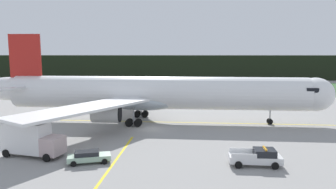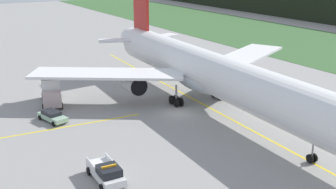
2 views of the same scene
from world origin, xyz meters
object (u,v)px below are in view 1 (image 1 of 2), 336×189
airliner (154,93)px  ops_pickup_truck (257,157)px  staff_car (89,156)px  catering_truck (31,139)px

airliner → ops_pickup_truck: size_ratio=10.75×
airliner → staff_car: airliner is taller
airliner → staff_car: (-5.57, -19.83, -4.12)m
airliner → catering_truck: airliner is taller
catering_truck → staff_car: bearing=-16.1°
airliner → catering_truck: bearing=-125.4°
ops_pickup_truck → staff_car: 17.75m
ops_pickup_truck → airliner: bearing=121.1°
airliner → staff_car: size_ratio=12.24×
catering_truck → airliner: bearing=54.6°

